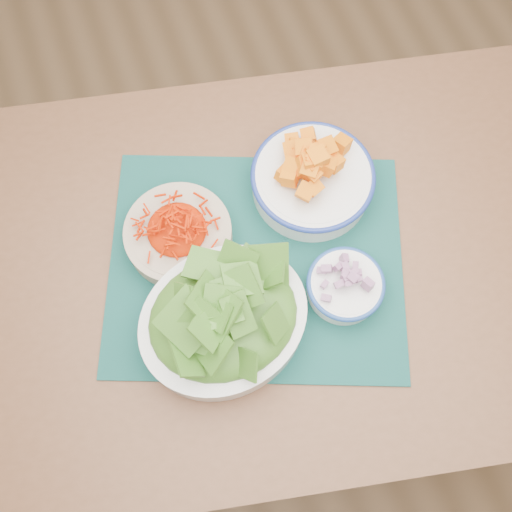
% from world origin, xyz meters
% --- Properties ---
extents(ground, '(4.00, 4.00, 0.00)m').
position_xyz_m(ground, '(0.00, 0.00, 0.00)').
color(ground, '#956E48').
rests_on(ground, ground).
extents(table, '(1.25, 0.96, 0.75)m').
position_xyz_m(table, '(0.16, -0.21, 0.64)').
color(table, brown).
rests_on(table, ground).
extents(placemat, '(0.61, 0.56, 0.00)m').
position_xyz_m(placemat, '(0.08, -0.19, 0.75)').
color(placemat, '#0A302D').
rests_on(placemat, table).
extents(carrot_bowl, '(0.20, 0.20, 0.07)m').
position_xyz_m(carrot_bowl, '(-0.03, -0.11, 0.79)').
color(carrot_bowl, '#C1AD8F').
rests_on(carrot_bowl, placemat).
extents(squash_bowl, '(0.24, 0.24, 0.10)m').
position_xyz_m(squash_bowl, '(0.22, -0.09, 0.80)').
color(squash_bowl, white).
rests_on(squash_bowl, placemat).
extents(lettuce_bowl, '(0.31, 0.27, 0.12)m').
position_xyz_m(lettuce_bowl, '(-0.01, -0.28, 0.81)').
color(lettuce_bowl, white).
rests_on(lettuce_bowl, placemat).
extents(onion_bowl, '(0.13, 0.13, 0.07)m').
position_xyz_m(onion_bowl, '(0.20, -0.29, 0.79)').
color(onion_bowl, white).
rests_on(onion_bowl, placemat).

